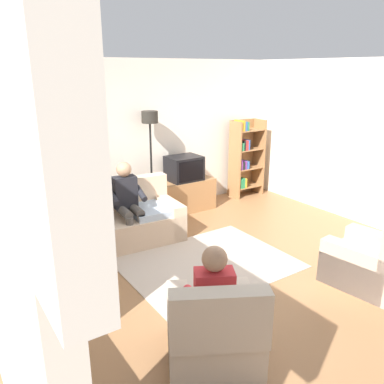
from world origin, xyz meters
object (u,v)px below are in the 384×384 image
Objects in this scene: bookshelf at (244,157)px; person_on_couch at (128,199)px; armchair_near_bookshelf at (370,262)px; person_in_left_armchair at (212,295)px; tv at (184,168)px; floor_lamp at (150,135)px; tv_stand at (184,195)px; armchair_near_window at (213,332)px; couch at (117,224)px.

bookshelf is 3.12m from person_on_couch.
person_on_couch is at bearing -163.90° from bookshelf.
person_in_left_armchair is at bearing 177.85° from armchair_near_bookshelf.
person_in_left_armchair reaches higher than tv.
bookshelf reaches higher than person_in_left_armchair.
tv is 0.61× the size of armchair_near_bookshelf.
floor_lamp is (-0.60, 0.12, 0.65)m from tv.
bookshelf is 1.61× the size of armchair_near_bookshelf.
person_in_left_armchair is (-0.39, -2.61, -0.09)m from person_on_couch.
person_on_couch reaches higher than tv_stand.
floor_lamp reaches higher than person_on_couch.
tv is 1.52m from bookshelf.
couch is at bearing 84.23° from armchair_near_window.
person_in_left_armchair is (-2.32, 0.09, 0.32)m from armchair_near_bookshelf.
tv_stand is 1.83× the size of tv.
tv_stand is at bearing 61.28° from person_in_left_armchair.
floor_lamp reaches higher than armchair_near_window.
couch is 1.72m from floor_lamp.
bookshelf is 4.97m from armchair_near_window.
couch is 1.69× the size of armchair_near_window.
person_in_left_armchair reaches higher than couch.
floor_lamp is (1.02, 0.78, 1.14)m from couch.
tv_stand is 0.98× the size of person_in_left_armchair.
tv is 0.38× the size of bookshelf.
tv_stand is 0.59× the size of floor_lamp.
floor_lamp is at bearing 69.96° from armchair_near_window.
floor_lamp is at bearing 106.41° from armchair_near_bookshelf.
tv is at bearing 97.49° from armchair_near_bookshelf.
armchair_near_window is at bearing -99.19° from person_on_couch.
tv reaches higher than tv_stand.
floor_lamp is 3.99m from armchair_near_window.
floor_lamp is at bearing 179.29° from bookshelf.
couch is 2.75m from person_in_left_armchair.
tv is 3.98m from armchair_near_window.
floor_lamp is 1.90× the size of armchair_near_bookshelf.
armchair_near_window is (-1.91, -3.46, -0.51)m from tv.
couch is 1.75× the size of person_in_left_armchair.
person_on_couch is at bearing 81.46° from person_in_left_armchair.
armchair_near_bookshelf is at bearing -53.49° from couch.
couch is at bearing 126.51° from armchair_near_bookshelf.
tv is 3.54m from armchair_near_bookshelf.
bookshelf is at bearing 16.10° from person_on_couch.
tv_stand is 1.13× the size of armchair_near_bookshelf.
couch is 1.76m from tv_stand.
armchair_near_window is (-1.91, -3.48, -0.00)m from tv_stand.
armchair_near_window is at bearing -110.04° from floor_lamp.
floor_lamp is 1.45m from person_on_couch.
person_in_left_armchair is at bearing -98.54° from person_on_couch.
couch is 3.27m from bookshelf.
armchair_near_bookshelf is (2.36, -0.01, 0.00)m from armchair_near_window.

